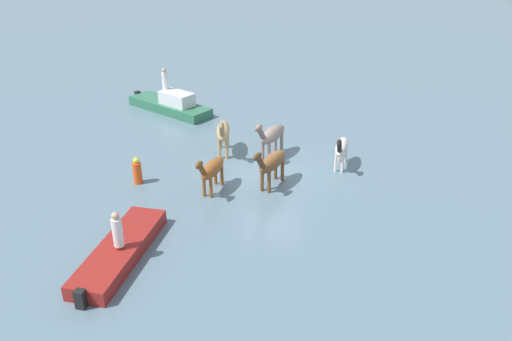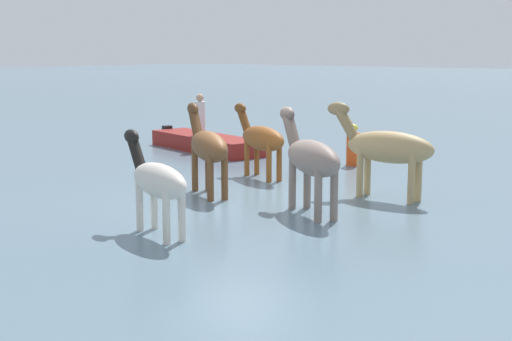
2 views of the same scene
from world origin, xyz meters
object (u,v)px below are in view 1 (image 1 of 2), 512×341
object	(u,v)px
horse_lead	(272,163)
horse_chestnut_trailing	(223,132)
boat_launch_far	(120,253)
person_watcher_seated	(165,79)
horse_rear_stallion	(212,169)
horse_gray_outer	(272,135)
horse_dun_straggler	(341,148)
person_helmsman_aft	(117,230)
buoy_channel_marker	(137,172)
boat_skiff_near	(171,106)

from	to	relation	value
horse_lead	horse_chestnut_trailing	size ratio (longest dim) A/B	0.92
boat_launch_far	person_watcher_seated	distance (m)	14.17
horse_rear_stallion	horse_gray_outer	xyz separation A→B (m)	(-3.22, 2.41, 0.11)
horse_chestnut_trailing	boat_launch_far	world-z (taller)	horse_chestnut_trailing
horse_lead	horse_dun_straggler	bearing A→B (deg)	148.84
person_helmsman_aft	buoy_channel_marker	size ratio (longest dim) A/B	1.04
horse_dun_straggler	boat_launch_far	distance (m)	10.34
buoy_channel_marker	horse_gray_outer	bearing A→B (deg)	114.36
horse_rear_stallion	person_helmsman_aft	distance (m)	5.21
horse_dun_straggler	person_watcher_seated	world-z (taller)	person_watcher_seated
person_watcher_seated	person_helmsman_aft	world-z (taller)	person_watcher_seated
horse_chestnut_trailing	boat_launch_far	bearing A→B (deg)	-20.80
boat_skiff_near	person_helmsman_aft	distance (m)	13.97
boat_skiff_near	horse_gray_outer	bearing A→B (deg)	-10.01
horse_rear_stallion	boat_launch_far	distance (m)	5.16
horse_lead	person_helmsman_aft	size ratio (longest dim) A/B	1.98
boat_launch_far	person_helmsman_aft	distance (m)	0.98
horse_dun_straggler	buoy_channel_marker	size ratio (longest dim) A/B	1.94
horse_lead	horse_dun_straggler	xyz separation A→B (m)	(-1.72, 3.04, -0.12)
horse_gray_outer	buoy_channel_marker	bearing A→B (deg)	-35.79
boat_launch_far	boat_skiff_near	bearing A→B (deg)	14.56
boat_launch_far	buoy_channel_marker	distance (m)	5.15
horse_rear_stallion	buoy_channel_marker	size ratio (longest dim) A/B	1.98
boat_skiff_near	boat_launch_far	size ratio (longest dim) A/B	1.05
horse_chestnut_trailing	person_watcher_seated	world-z (taller)	person_watcher_seated
horse_lead	buoy_channel_marker	distance (m)	5.47
horse_rear_stallion	person_helmsman_aft	bearing A→B (deg)	-9.09
horse_gray_outer	boat_skiff_near	size ratio (longest dim) A/B	0.47
boat_launch_far	horse_lead	bearing A→B (deg)	-33.06
horse_chestnut_trailing	horse_lead	bearing A→B (deg)	32.27
horse_chestnut_trailing	horse_rear_stallion	bearing A→B (deg)	-4.98
horse_chestnut_trailing	horse_gray_outer	world-z (taller)	horse_chestnut_trailing
horse_lead	horse_chestnut_trailing	distance (m)	3.81
horse_gray_outer	person_watcher_seated	bearing A→B (deg)	-108.46
horse_dun_straggler	buoy_channel_marker	distance (m)	8.61
boat_launch_far	person_helmsman_aft	world-z (taller)	person_helmsman_aft
horse_rear_stallion	horse_chestnut_trailing	world-z (taller)	horse_chestnut_trailing
horse_lead	boat_skiff_near	xyz separation A→B (m)	(-8.96, -5.39, -0.74)
horse_lead	horse_gray_outer	distance (m)	2.79
horse_chestnut_trailing	person_helmsman_aft	size ratio (longest dim) A/B	2.16
horse_lead	horse_dun_straggler	world-z (taller)	horse_lead
horse_rear_stallion	person_watcher_seated	size ratio (longest dim) A/B	1.90
boat_skiff_near	person_watcher_seated	xyz separation A→B (m)	(-0.28, -0.28, 1.44)
horse_gray_outer	horse_chestnut_trailing	bearing A→B (deg)	-70.07
horse_lead	person_watcher_seated	size ratio (longest dim) A/B	1.98
horse_rear_stallion	horse_lead	bearing A→B (deg)	120.26
horse_rear_stallion	person_helmsman_aft	size ratio (longest dim) A/B	1.90
boat_launch_far	person_helmsman_aft	xyz separation A→B (m)	(0.16, 0.07, 0.97)
horse_rear_stallion	boat_skiff_near	size ratio (longest dim) A/B	0.44
horse_dun_straggler	boat_skiff_near	bearing A→B (deg)	-114.13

